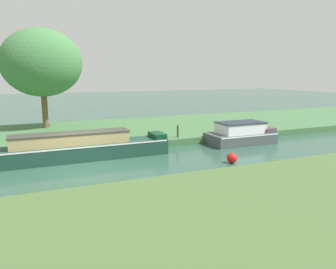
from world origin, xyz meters
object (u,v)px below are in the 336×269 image
channel_buoy (232,158)px  forest_barge (78,148)px  slate_narrowboat (241,134)px  mooring_post_far (178,131)px  willow_tree_left (42,63)px  mooring_post_near (30,145)px

channel_buoy → forest_barge: bearing=151.5°
slate_narrowboat → mooring_post_far: size_ratio=5.59×
forest_barge → willow_tree_left: 9.25m
forest_barge → channel_buoy: 7.48m
willow_tree_left → mooring_post_near: 8.07m
slate_narrowboat → mooring_post_far: 3.87m
forest_barge → willow_tree_left: size_ratio=1.32×
mooring_post_near → channel_buoy: mooring_post_near is taller
slate_narrowboat → mooring_post_near: slate_narrowboat is taller
slate_narrowboat → channel_buoy: 4.73m
forest_barge → slate_narrowboat: (9.66, 0.00, -0.02)m
mooring_post_near → mooring_post_far: (8.21, 0.00, 0.09)m
mooring_post_near → mooring_post_far: mooring_post_far is taller
forest_barge → channel_buoy: (6.57, -3.56, -0.34)m
willow_tree_left → forest_barge: bearing=-82.9°
mooring_post_far → channel_buoy: mooring_post_far is taller
mooring_post_far → channel_buoy: size_ratio=1.48×
slate_narrowboat → mooring_post_far: bearing=159.5°
forest_barge → mooring_post_far: bearing=12.6°
mooring_post_far → channel_buoy: (0.52, -4.92, -0.52)m
slate_narrowboat → willow_tree_left: 14.09m
slate_narrowboat → forest_barge: bearing=-180.0°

